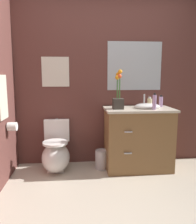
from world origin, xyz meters
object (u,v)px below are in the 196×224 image
object	(u,v)px
toilet	(56,153)
trash_bin	(102,159)
soap_bottle	(154,102)
wall_poster	(55,72)
toilet_paper_roll	(12,127)
hanging_towel	(2,97)
wall_mirror	(135,66)
lotion_bottle	(150,103)
hand_wash_bottle	(161,101)
vanity_cabinet	(138,138)
flower_vase	(118,97)

from	to	relation	value
toilet	trash_bin	size ratio (longest dim) A/B	2.54
soap_bottle	wall_poster	distance (m)	1.44
trash_bin	toilet_paper_roll	distance (m)	1.29
trash_bin	hanging_towel	bearing A→B (deg)	-164.49
wall_mirror	hanging_towel	distance (m)	1.86
lotion_bottle	hand_wash_bottle	bearing A→B (deg)	28.25
vanity_cabinet	lotion_bottle	size ratio (longest dim) A/B	6.77
flower_vase	hanging_towel	world-z (taller)	flower_vase
soap_bottle	lotion_bottle	size ratio (longest dim) A/B	1.41
toilet	toilet_paper_roll	xyz separation A→B (m)	(-0.51, -0.20, 0.44)
hand_wash_bottle	wall_mirror	bearing A→B (deg)	152.40
lotion_bottle	trash_bin	xyz separation A→B (m)	(-0.66, 0.02, -0.80)
flower_vase	lotion_bottle	size ratio (longest dim) A/B	3.38
wall_mirror	hanging_towel	xyz separation A→B (m)	(-1.72, -0.60, -0.39)
trash_bin	hand_wash_bottle	bearing A→B (deg)	5.54
soap_bottle	wall_poster	size ratio (longest dim) A/B	0.52
flower_vase	toilet_paper_roll	bearing A→B (deg)	-174.69
wall_poster	hanging_towel	xyz separation A→B (m)	(-0.57, -0.60, -0.30)
lotion_bottle	hand_wash_bottle	distance (m)	0.23
lotion_bottle	hanging_towel	size ratio (longest dim) A/B	0.30
vanity_cabinet	wall_mirror	world-z (taller)	wall_mirror
hand_wash_bottle	wall_mirror	xyz separation A→B (m)	(-0.35, 0.18, 0.50)
soap_bottle	wall_mirror	xyz separation A→B (m)	(-0.17, 0.44, 0.48)
hand_wash_bottle	vanity_cabinet	bearing A→B (deg)	-162.52
wall_mirror	lotion_bottle	bearing A→B (deg)	-62.39
toilet	hanging_towel	size ratio (longest dim) A/B	1.33
flower_vase	trash_bin	world-z (taller)	flower_vase
vanity_cabinet	wall_mirror	bearing A→B (deg)	90.52
lotion_bottle	wall_mirror	xyz separation A→B (m)	(-0.15, 0.29, 0.51)
hand_wash_bottle	flower_vase	bearing A→B (deg)	-166.73
flower_vase	hand_wash_bottle	distance (m)	0.67
toilet_paper_roll	trash_bin	bearing A→B (deg)	9.69
wall_poster	hanging_towel	bearing A→B (deg)	-133.29
wall_mirror	toilet	bearing A→B (deg)	-166.89
flower_vase	wall_poster	bearing A→B (deg)	158.37
vanity_cabinet	wall_mirror	distance (m)	1.05
hand_wash_bottle	toilet_paper_roll	size ratio (longest dim) A/B	1.55
flower_vase	hand_wash_bottle	xyz separation A→B (m)	(0.65, 0.15, -0.09)
toilet	hand_wash_bottle	bearing A→B (deg)	3.19
wall_mirror	hanging_towel	world-z (taller)	wall_mirror
vanity_cabinet	trash_bin	world-z (taller)	vanity_cabinet
soap_bottle	hand_wash_bottle	world-z (taller)	soap_bottle
trash_bin	wall_poster	xyz separation A→B (m)	(-0.64, 0.27, 1.23)
lotion_bottle	hand_wash_bottle	size ratio (longest dim) A/B	0.91
vanity_cabinet	wall_poster	bearing A→B (deg)	165.68
toilet	wall_poster	distance (m)	1.15
vanity_cabinet	hand_wash_bottle	distance (m)	0.62
toilet	hanging_towel	xyz separation A→B (m)	(-0.57, -0.33, 0.82)
soap_bottle	hanging_towel	distance (m)	1.89
lotion_bottle	wall_poster	distance (m)	1.40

